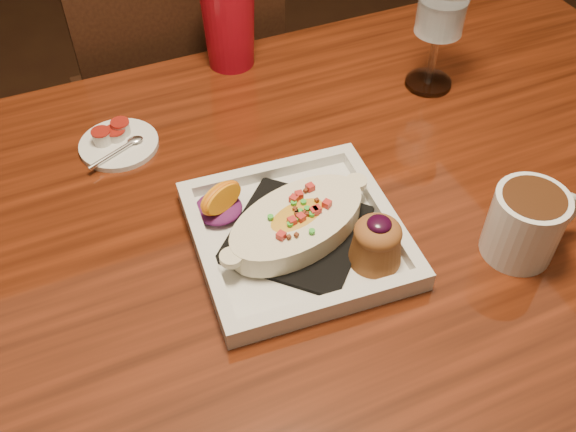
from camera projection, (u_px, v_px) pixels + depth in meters
name	position (u px, v px, depth m)	size (l,w,h in m)	color
table	(294.00, 263.00, 0.95)	(1.50, 0.90, 0.75)	maroon
chair_far	(181.00, 107.00, 1.46)	(0.42, 0.42, 0.93)	black
plate	(304.00, 230.00, 0.83)	(0.28, 0.28, 0.08)	silver
coffee_mug	(527.00, 222.00, 0.81)	(0.13, 0.09, 0.10)	silver
goblet	(441.00, 11.00, 1.00)	(0.09, 0.09, 0.20)	silver
saucer	(117.00, 143.00, 0.98)	(0.12, 0.12, 0.08)	silver
creamer_loose	(116.00, 135.00, 0.99)	(0.03, 0.03, 0.03)	silver
red_tumbler	(229.00, 22.00, 1.09)	(0.09, 0.09, 0.16)	#AB0C1C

